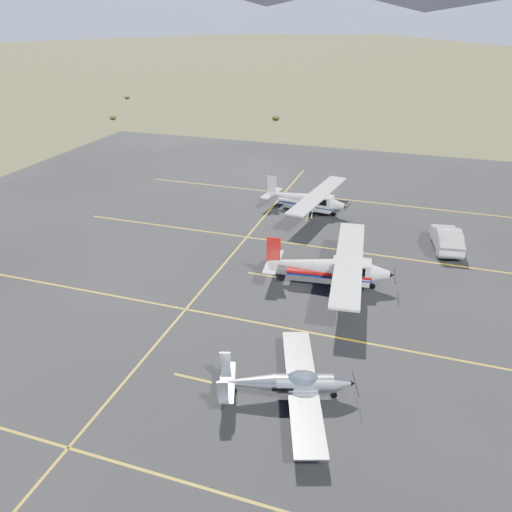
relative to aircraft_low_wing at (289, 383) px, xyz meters
The scene contains 6 objects.
ground 3.89m from the aircraft_low_wing, 117.37° to the left, with size 1600.00×1600.00×0.00m, color #383D1C.
apron 10.55m from the aircraft_low_wing, 99.54° to the left, with size 72.00×72.00×0.02m, color black.
aircraft_low_wing is the anchor object (origin of this frame).
aircraft_cessna 11.01m from the aircraft_low_wing, 91.44° to the left, with size 7.15×11.86×2.99m.
aircraft_plain 23.68m from the aircraft_low_wing, 101.31° to the left, with size 6.59×10.89×2.75m.
sedan 20.39m from the aircraft_low_wing, 70.07° to the left, with size 1.73×4.96×1.64m, color silver.
Camera 1 is at (5.87, -20.52, 16.01)m, focal length 35.00 mm.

